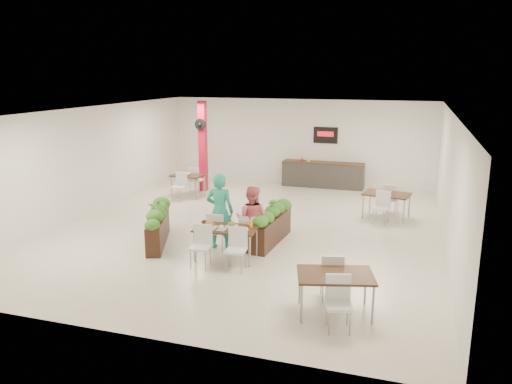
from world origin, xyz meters
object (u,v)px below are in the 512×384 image
planter_left (158,223)px  planter_right (272,223)px  service_counter (323,174)px  diner_woman (252,219)px  main_table (225,232)px  side_table_a (188,178)px  diner_man (220,211)px  side_table_b (387,197)px  red_column (203,145)px  side_table_c (335,280)px

planter_left → planter_right: bearing=18.6°
service_counter → planter_left: 8.01m
diner_woman → planter_right: bearing=-116.4°
main_table → side_table_a: 6.20m
planter_right → side_table_a: 5.59m
main_table → planter_right: 1.56m
diner_man → side_table_a: size_ratio=1.13×
side_table_b → diner_woman: bearing=-116.4°
red_column → side_table_b: size_ratio=1.92×
main_table → side_table_b: same height
diner_man → planter_left: (-1.59, -0.18, -0.39)m
planter_right → side_table_b: (2.59, 3.09, 0.12)m
red_column → diner_man: size_ratio=1.72×
diner_woman → planter_left: diner_woman is taller
side_table_a → side_table_b: 6.71m
service_counter → side_table_c: (1.98, -9.90, 0.14)m
side_table_c → service_counter: bearing=86.2°
diner_man → diner_woman: diner_man is taller
main_table → diner_man: size_ratio=0.91×
red_column → side_table_a: (-0.18, -0.93, -1.02)m
main_table → diner_woman: 0.79m
side_table_b → side_table_c: same height
red_column → diner_woman: 6.60m
main_table → side_table_a: (-3.38, 5.20, -0.02)m
planter_left → side_table_b: planter_left is taller
side_table_b → planter_right: bearing=-119.3°
diner_woman → planter_left: size_ratio=0.78×
diner_woman → side_table_c: size_ratio=0.96×
red_column → planter_right: bearing=-50.5°
side_table_a → side_table_c: size_ratio=0.99×
service_counter → side_table_b: (2.49, -3.51, 0.15)m
service_counter → side_table_a: size_ratio=1.82×
main_table → red_column: bearing=117.5°
red_column → side_table_b: 6.77m
diner_man → side_table_c: bearing=137.3°
planter_right → side_table_b: 4.03m
service_counter → side_table_a: service_counter is taller
service_counter → diner_woman: bearing=-93.1°
diner_man → planter_left: 1.65m
diner_woman → red_column: bearing=-60.4°
diner_man → side_table_b: bearing=-137.8°
red_column → side_table_c: size_ratio=1.91×
red_column → service_counter: (4.00, 1.86, -1.15)m
diner_man → red_column: bearing=-66.7°
service_counter → side_table_a: 5.03m
planter_right → side_table_c: planter_right is taller
planter_left → red_column: bearing=102.1°
side_table_a → planter_right: bearing=-38.3°
red_column → diner_woman: size_ratio=1.99×
side_table_a → side_table_b: size_ratio=0.99×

